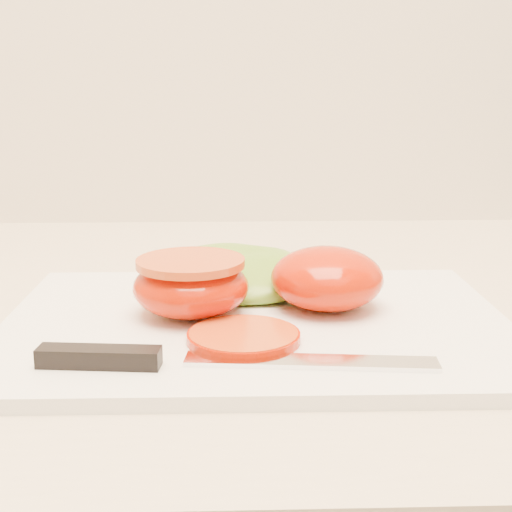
{
  "coord_description": "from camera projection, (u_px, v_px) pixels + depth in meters",
  "views": [
    {
      "loc": [
        -0.26,
        1.08,
        1.11
      ],
      "look_at": [
        -0.24,
        1.59,
        0.99
      ],
      "focal_mm": 50.0,
      "sensor_mm": 36.0,
      "label": 1
    }
  ],
  "objects": [
    {
      "name": "cutting_board",
      "position": [
        256.0,
        325.0,
        0.53
      ],
      "size": [
        0.37,
        0.27,
        0.01
      ],
      "primitive_type": "cube",
      "rotation": [
        0.0,
        0.0,
        -0.0
      ],
      "color": "white",
      "rests_on": "counter"
    },
    {
      "name": "tomato_half_dome",
      "position": [
        327.0,
        278.0,
        0.55
      ],
      "size": [
        0.09,
        0.09,
        0.05
      ],
      "primitive_type": "ellipsoid",
      "color": "#C11D00",
      "rests_on": "cutting_board"
    },
    {
      "name": "tomato_half_cut",
      "position": [
        191.0,
        284.0,
        0.53
      ],
      "size": [
        0.09,
        0.09,
        0.04
      ],
      "color": "#C11D00",
      "rests_on": "cutting_board"
    },
    {
      "name": "tomato_slice_0",
      "position": [
        244.0,
        337.0,
        0.48
      ],
      "size": [
        0.07,
        0.07,
        0.01
      ],
      "primitive_type": "cylinder",
      "color": "#CA5A1B",
      "rests_on": "cutting_board"
    },
    {
      "name": "lettuce_leaf_0",
      "position": [
        235.0,
        273.0,
        0.6
      ],
      "size": [
        0.18,
        0.16,
        0.03
      ],
      "primitive_type": "ellipsoid",
      "rotation": [
        0.0,
        0.0,
        -0.49
      ],
      "color": "#6AAB2D",
      "rests_on": "cutting_board"
    },
    {
      "name": "knife",
      "position": [
        183.0,
        359.0,
        0.44
      ],
      "size": [
        0.25,
        0.04,
        0.01
      ],
      "rotation": [
        0.0,
        0.0,
        -0.1
      ],
      "color": "silver",
      "rests_on": "cutting_board"
    }
  ]
}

